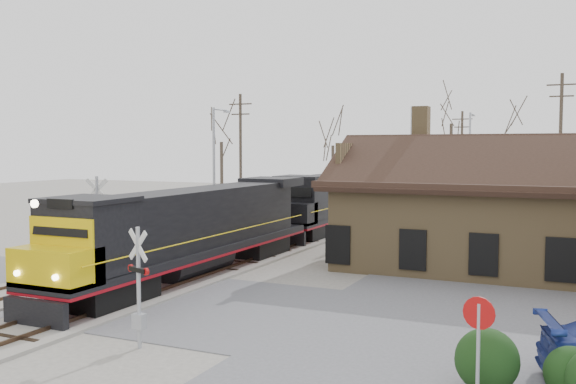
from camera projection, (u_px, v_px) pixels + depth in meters
name	position (u px, v px, depth m)	size (l,w,h in m)	color
ground	(132.00, 297.00, 24.75)	(140.00, 140.00, 0.00)	#A7A297
road	(132.00, 297.00, 24.75)	(60.00, 9.00, 0.03)	#5A5A5E
track_main	(292.00, 243.00, 38.34)	(3.40, 90.00, 0.24)	#A7A297
track_siding	(227.00, 239.00, 40.22)	(3.40, 90.00, 0.24)	#A7A297
depot	(496.00, 219.00, 30.45)	(15.20, 9.31, 7.90)	#93774C
locomotive_lead	(187.00, 230.00, 28.09)	(2.76, 18.48, 4.10)	black
locomotive_trailing	(337.00, 199.00, 45.07)	(2.76, 18.48, 3.88)	black
crossbuck_near	(139.00, 291.00, 18.38)	(0.97, 0.42, 3.53)	#A5A8AD
crossbuck_far	(98.00, 225.00, 31.12)	(1.21, 0.48, 4.39)	#A5A8AD
do_not_enter_sign	(479.00, 331.00, 14.22)	(0.73, 0.21, 2.50)	#A5A8AD
hedge_a	(487.00, 360.00, 15.18)	(1.51, 1.51, 1.51)	black
hedge_b	(572.00, 373.00, 14.66)	(1.24, 1.24, 1.24)	black
streetlight_a	(215.00, 164.00, 42.00)	(0.25, 2.04, 8.38)	#A5A8AD
streetlight_b	(412.00, 162.00, 43.80)	(0.25, 2.04, 8.55)	#A5A8AD
streetlight_c	(470.00, 157.00, 55.87)	(0.25, 2.04, 8.81)	#A5A8AD
utility_pole_a	(241.00, 154.00, 51.19)	(2.00, 0.24, 10.02)	#382D23
utility_pole_b	(462.00, 156.00, 64.80)	(2.00, 0.24, 9.43)	#382D23
utility_pole_c	(560.00, 148.00, 44.97)	(2.00, 0.24, 10.95)	#382D23
tree_a	(221.00, 131.00, 60.62)	(4.20, 4.20, 10.30)	#382D23
tree_b	(333.00, 136.00, 62.59)	(3.98, 3.98, 9.75)	#382D23
tree_c	(452.00, 110.00, 64.72)	(5.46, 5.46, 13.38)	#382D23
tree_d	(512.00, 125.00, 58.86)	(4.48, 4.48, 10.97)	#382D23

